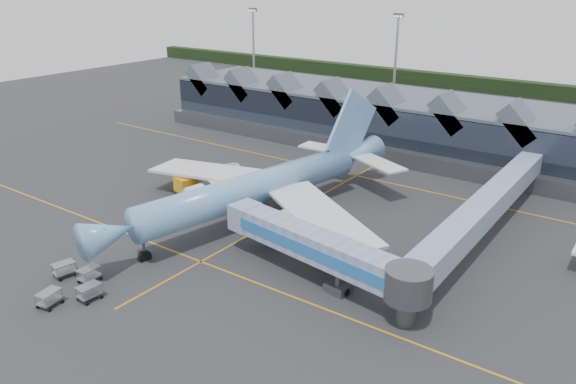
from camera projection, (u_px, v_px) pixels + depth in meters
The scene contains 9 objects.
ground at pixel (246, 237), 69.58m from camera, with size 260.00×260.00×0.00m, color #262629.
taxi_stripes at pixel (292, 211), 77.16m from camera, with size 120.00×60.00×0.01m.
tree_line_far at pixel (505, 87), 152.22m from camera, with size 260.00×4.00×4.00m, color black.
terminal at pixel (384, 119), 106.45m from camera, with size 90.00×22.25×12.52m.
light_masts at pixel (556, 81), 101.25m from camera, with size 132.40×42.56×22.45m.
main_airliner at pixel (262, 186), 73.41m from camera, with size 40.89×47.67×15.39m.
jet_bridge at pixel (331, 254), 56.73m from camera, with size 25.64×7.28×5.80m.
fuel_truck at pixel (210, 179), 83.30m from camera, with size 5.25×11.00×3.68m.
baggage_carts at pixel (73, 283), 57.45m from camera, with size 7.93×7.61×1.59m.
Camera 1 is at (40.89, -48.06, 30.30)m, focal length 35.00 mm.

